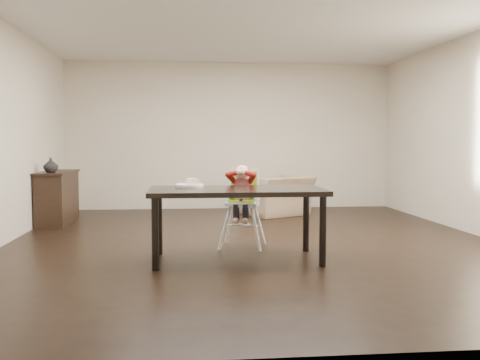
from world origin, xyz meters
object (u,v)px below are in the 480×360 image
object	(u,v)px
dining_table	(237,196)
armchair	(277,189)
sideboard	(58,197)
high_chair	(243,189)

from	to	relation	value
dining_table	armchair	distance (m)	3.56
dining_table	sideboard	world-z (taller)	sideboard
dining_table	high_chair	bearing A→B (deg)	79.07
dining_table	sideboard	size ratio (longest dim) A/B	1.43
high_chair	dining_table	bearing A→B (deg)	-86.49
dining_table	high_chair	world-z (taller)	high_chair
dining_table	armchair	world-z (taller)	armchair
high_chair	sideboard	distance (m)	3.39
dining_table	high_chair	xyz separation A→B (m)	(0.14, 0.72, 0.01)
armchair	sideboard	size ratio (longest dim) A/B	0.81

